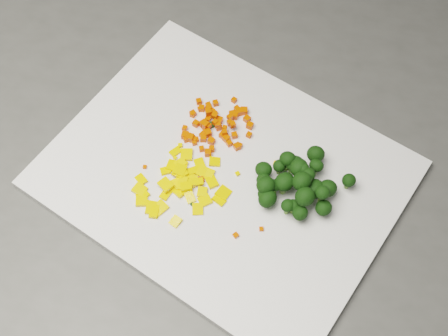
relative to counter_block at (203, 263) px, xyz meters
The scene contains 146 objects.
counter_block is the anchor object (origin of this frame).
cutting_board 0.46m from the counter_block, 17.18° to the right, with size 0.43×0.33×0.01m, color silver.
carrot_pile 0.48m from the counter_block, 63.41° to the left, with size 0.09×0.09×0.03m, color #D73602, non-canonical shape.
pepper_pile 0.47m from the counter_block, 66.36° to the right, with size 0.11×0.11×0.02m, color yellow, non-canonical shape.
broccoli_pile 0.51m from the counter_block, ahead, with size 0.11×0.11×0.05m, color black, non-canonical shape.
carrot_cube_0 0.47m from the counter_block, 123.91° to the left, with size 0.01×0.01×0.01m, color #D73602.
carrot_cube_1 0.47m from the counter_block, 110.84° to the left, with size 0.01×0.01×0.01m, color #D73602.
carrot_cube_2 0.47m from the counter_block, 68.59° to the left, with size 0.01×0.01×0.01m, color #D73602.
carrot_cube_3 0.47m from the counter_block, 23.72° to the left, with size 0.01×0.01×0.01m, color #D73602.
carrot_cube_4 0.48m from the counter_block, 91.36° to the left, with size 0.01×0.01×0.01m, color #D73602.
carrot_cube_5 0.47m from the counter_block, 87.09° to the left, with size 0.01×0.01×0.01m, color #D73602.
carrot_cube_6 0.47m from the counter_block, 29.37° to the left, with size 0.01×0.01×0.01m, color #D73602.
carrot_cube_7 0.47m from the counter_block, 87.11° to the left, with size 0.01×0.01×0.01m, color #D73602.
carrot_cube_8 0.47m from the counter_block, 85.71° to the left, with size 0.01×0.01×0.01m, color #D73602.
carrot_cube_9 0.47m from the counter_block, 66.09° to the left, with size 0.01×0.01×0.01m, color #D73602.
carrot_cube_10 0.47m from the counter_block, 16.96° to the left, with size 0.01×0.01×0.01m, color #D73602.
carrot_cube_11 0.47m from the counter_block, 22.27° to the right, with size 0.01×0.01×0.01m, color #D73602.
carrot_cube_12 0.47m from the counter_block, 123.46° to the left, with size 0.01×0.01×0.01m, color #D73602.
carrot_cube_13 0.47m from the counter_block, 66.05° to the left, with size 0.01×0.01×0.01m, color #D73602.
carrot_cube_14 0.47m from the counter_block, 21.44° to the left, with size 0.01×0.01×0.01m, color #D73602.
carrot_cube_15 0.47m from the counter_block, 21.98° to the left, with size 0.01×0.01×0.01m, color #D73602.
carrot_cube_16 0.46m from the counter_block, ahead, with size 0.01×0.01×0.01m, color #D73602.
carrot_cube_17 0.47m from the counter_block, 36.49° to the left, with size 0.01×0.01×0.01m, color #D73602.
carrot_cube_18 0.47m from the counter_block, 94.06° to the left, with size 0.01×0.01×0.01m, color #D73602.
carrot_cube_19 0.47m from the counter_block, 68.96° to the left, with size 0.01×0.01×0.01m, color #D73602.
carrot_cube_20 0.47m from the counter_block, 34.35° to the left, with size 0.01×0.01×0.01m, color #D73602.
carrot_cube_21 0.47m from the counter_block, 109.13° to the left, with size 0.01×0.01×0.01m, color #D73602.
carrot_cube_22 0.47m from the counter_block, 70.96° to the left, with size 0.01×0.01×0.01m, color #D73602.
carrot_cube_23 0.47m from the counter_block, 54.33° to the left, with size 0.01×0.01×0.01m, color #D73602.
carrot_cube_24 0.46m from the counter_block, 38.00° to the right, with size 0.01×0.01×0.01m, color #D73602.
carrot_cube_25 0.47m from the counter_block, 35.68° to the left, with size 0.01×0.01×0.01m, color #D73602.
carrot_cube_26 0.47m from the counter_block, ahead, with size 0.01×0.01×0.01m, color #D73602.
carrot_cube_27 0.47m from the counter_block, 56.77° to the left, with size 0.01×0.01×0.01m, color #D73602.
carrot_cube_28 0.46m from the counter_block, 16.16° to the right, with size 0.01×0.01×0.01m, color #D73602.
carrot_cube_29 0.47m from the counter_block, 73.90° to the left, with size 0.01×0.01×0.01m, color #D73602.
carrot_cube_30 0.47m from the counter_block, 61.46° to the left, with size 0.01×0.01×0.01m, color #D73602.
carrot_cube_31 0.47m from the counter_block, 46.06° to the left, with size 0.01×0.01×0.01m, color #D73602.
carrot_cube_32 0.47m from the counter_block, 46.99° to the left, with size 0.01×0.01×0.01m, color #D73602.
carrot_cube_33 0.48m from the counter_block, 47.44° to the left, with size 0.01×0.01×0.01m, color #D73602.
carrot_cube_34 0.47m from the counter_block, 63.73° to the left, with size 0.01×0.01×0.01m, color #D73602.
carrot_cube_35 0.47m from the counter_block, 37.27° to the left, with size 0.01×0.01×0.01m, color #D73602.
carrot_cube_36 0.47m from the counter_block, 20.71° to the left, with size 0.01×0.01×0.01m, color #D73602.
carrot_cube_37 0.47m from the counter_block, 65.21° to the left, with size 0.01×0.01×0.01m, color #D73602.
carrot_cube_38 0.47m from the counter_block, 95.20° to the left, with size 0.01×0.01×0.01m, color #D73602.
carrot_cube_39 0.47m from the counter_block, 43.70° to the left, with size 0.01×0.01×0.01m, color #D73602.
carrot_cube_40 0.47m from the counter_block, 101.06° to the left, with size 0.01×0.01×0.01m, color #D73602.
carrot_cube_41 0.47m from the counter_block, 77.22° to the left, with size 0.01×0.01×0.01m, color #D73602.
carrot_cube_42 0.47m from the counter_block, 65.51° to the left, with size 0.01×0.01×0.01m, color #D73602.
carrot_cube_43 0.47m from the counter_block, 122.82° to the right, with size 0.01×0.01×0.01m, color #D73602.
carrot_cube_44 0.47m from the counter_block, 80.22° to the left, with size 0.01×0.01×0.01m, color #D73602.
carrot_cube_45 0.47m from the counter_block, 47.14° to the left, with size 0.01×0.01×0.01m, color #D73602.
carrot_cube_46 0.46m from the counter_block, 160.62° to the left, with size 0.01×0.01×0.01m, color #D73602.
carrot_cube_47 0.47m from the counter_block, 57.50° to the left, with size 0.01×0.01×0.01m, color #D73602.
carrot_cube_48 0.47m from the counter_block, 52.95° to the left, with size 0.01×0.01×0.01m, color #D73602.
carrot_cube_49 0.47m from the counter_block, 35.49° to the left, with size 0.01×0.01×0.01m, color #D73602.
carrot_cube_50 0.47m from the counter_block, 115.74° to the left, with size 0.01×0.01×0.01m, color #D73602.
carrot_cube_51 0.47m from the counter_block, 108.04° to the right, with size 0.01×0.01×0.01m, color #D73602.
carrot_cube_52 0.47m from the counter_block, 16.54° to the right, with size 0.01×0.01×0.01m, color #D73602.
carrot_cube_53 0.47m from the counter_block, 79.63° to the left, with size 0.01×0.01×0.01m, color #D73602.
carrot_cube_54 0.47m from the counter_block, 18.78° to the left, with size 0.01×0.01×0.01m, color #D73602.
carrot_cube_55 0.47m from the counter_block, 63.99° to the left, with size 0.01×0.01×0.01m, color #D73602.
carrot_cube_56 0.47m from the counter_block, 155.33° to the right, with size 0.01×0.01×0.01m, color #D73602.
carrot_cube_57 0.47m from the counter_block, 67.88° to the left, with size 0.01×0.01×0.01m, color #D73602.
carrot_cube_58 0.47m from the counter_block, 63.68° to the left, with size 0.01×0.01×0.01m, color #D73602.
carrot_cube_59 0.47m from the counter_block, 111.40° to the left, with size 0.01×0.01×0.01m, color #D73602.
carrot_cube_60 0.47m from the counter_block, 98.41° to the left, with size 0.01×0.01×0.01m, color #D73602.
pepper_chunk_0 0.47m from the counter_block, 75.20° to the right, with size 0.01×0.01×0.00m, color yellow.
pepper_chunk_1 0.46m from the counter_block, 70.50° to the right, with size 0.02×0.02×0.00m, color yellow.
pepper_chunk_2 0.47m from the counter_block, 32.51° to the right, with size 0.01×0.01×0.00m, color yellow.
pepper_chunk_3 0.47m from the counter_block, 73.10° to the right, with size 0.01×0.01×0.00m, color yellow.
pepper_chunk_4 0.47m from the counter_block, 65.12° to the right, with size 0.02×0.01×0.00m, color yellow.
pepper_chunk_5 0.47m from the counter_block, 51.45° to the right, with size 0.01×0.02×0.00m, color yellow.
pepper_chunk_6 0.47m from the counter_block, 57.76° to the right, with size 0.02×0.01×0.00m, color yellow.
pepper_chunk_7 0.47m from the counter_block, 53.30° to the right, with size 0.01×0.01×0.00m, color yellow.
pepper_chunk_8 0.47m from the counter_block, 89.81° to the right, with size 0.01×0.01×0.00m, color yellow.
pepper_chunk_9 0.48m from the counter_block, 89.31° to the right, with size 0.01×0.01×0.00m, color yellow.
pepper_chunk_10 0.47m from the counter_block, 60.83° to the right, with size 0.01×0.01×0.00m, color yellow.
pepper_chunk_11 0.47m from the counter_block, 71.38° to the right, with size 0.01×0.01×0.00m, color yellow.
pepper_chunk_12 0.47m from the counter_block, 51.40° to the right, with size 0.02×0.01×0.00m, color yellow.
pepper_chunk_13 0.47m from the counter_block, 71.38° to the right, with size 0.01×0.02×0.00m, color yellow.
pepper_chunk_14 0.47m from the counter_block, 101.69° to the right, with size 0.02×0.01×0.00m, color yellow.
pepper_chunk_15 0.47m from the counter_block, 68.34° to the right, with size 0.01×0.01×0.00m, color yellow.
pepper_chunk_16 0.47m from the counter_block, 96.06° to the right, with size 0.01×0.02×0.00m, color yellow.
pepper_chunk_17 0.48m from the counter_block, 76.68° to the right, with size 0.02×0.02×0.00m, color yellow.
pepper_chunk_18 0.47m from the counter_block, 53.94° to the right, with size 0.02×0.01×0.00m, color yellow.
pepper_chunk_19 0.47m from the counter_block, 87.54° to the right, with size 0.01×0.02×0.00m, color yellow.
pepper_chunk_20 0.47m from the counter_block, 29.95° to the right, with size 0.02×0.02×0.00m, color yellow.
pepper_chunk_21 0.47m from the counter_block, 39.58° to the right, with size 0.02×0.02×0.00m, color yellow.
pepper_chunk_22 0.47m from the counter_block, 71.72° to the right, with size 0.02×0.01×0.00m, color yellow.
pepper_chunk_23 0.47m from the counter_block, 45.51° to the right, with size 0.01×0.02×0.00m, color yellow.
pepper_chunk_24 0.47m from the counter_block, 17.68° to the right, with size 0.01×0.01×0.00m, color yellow.
pepper_chunk_25 0.47m from the counter_block, 35.35° to the right, with size 0.02×0.01×0.00m, color yellow.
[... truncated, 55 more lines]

